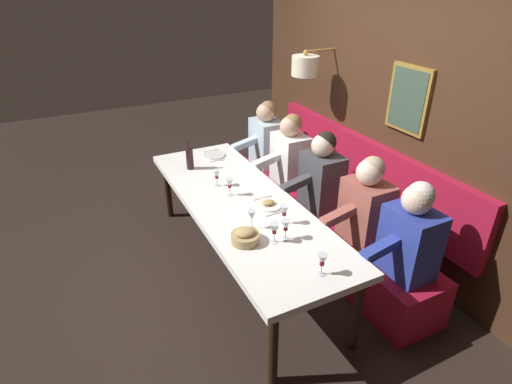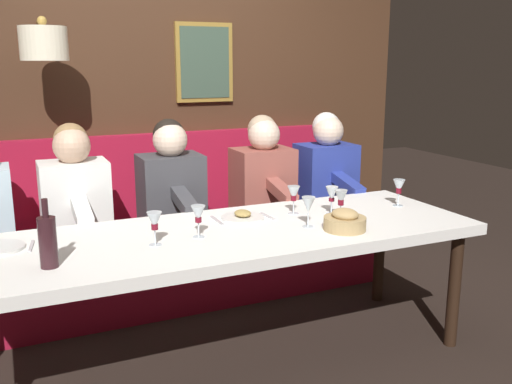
{
  "view_description": "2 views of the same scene",
  "coord_description": "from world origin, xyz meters",
  "px_view_note": "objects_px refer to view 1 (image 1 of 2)",
  "views": [
    {
      "loc": [
        -1.31,
        -2.91,
        2.55
      ],
      "look_at": [
        0.05,
        -0.2,
        0.92
      ],
      "focal_mm": 28.78,
      "sensor_mm": 36.0,
      "label": 1
    },
    {
      "loc": [
        -2.63,
        1.0,
        1.6
      ],
      "look_at": [
        0.05,
        -0.2,
        0.92
      ],
      "focal_mm": 39.87,
      "sensor_mm": 36.0,
      "label": 2
    }
  ],
  "objects_px": {
    "diner_nearest": "(411,234)",
    "diner_near": "(366,203)",
    "wine_glass_0": "(217,175)",
    "diner_middle": "(322,173)",
    "diner_farthest": "(266,136)",
    "wine_glass_2": "(230,184)",
    "bread_bowl": "(245,237)",
    "wine_glass_4": "(322,261)",
    "wine_glass_6": "(274,229)",
    "wine_glass_1": "(252,216)",
    "dining_table": "(241,207)",
    "wine_bottle": "(190,158)",
    "wine_glass_3": "(284,211)",
    "wine_glass_5": "(286,226)",
    "diner_far": "(290,152)"
  },
  "relations": [
    {
      "from": "wine_glass_3",
      "to": "wine_glass_4",
      "type": "relative_size",
      "value": 1.0
    },
    {
      "from": "diner_nearest",
      "to": "wine_glass_2",
      "type": "height_order",
      "value": "diner_nearest"
    },
    {
      "from": "diner_middle",
      "to": "wine_glass_0",
      "type": "relative_size",
      "value": 4.82
    },
    {
      "from": "diner_farthest",
      "to": "wine_glass_2",
      "type": "height_order",
      "value": "diner_farthest"
    },
    {
      "from": "wine_glass_5",
      "to": "bread_bowl",
      "type": "height_order",
      "value": "wine_glass_5"
    },
    {
      "from": "diner_near",
      "to": "wine_glass_1",
      "type": "height_order",
      "value": "diner_near"
    },
    {
      "from": "diner_near",
      "to": "diner_middle",
      "type": "xyz_separation_m",
      "value": [
        0.0,
        0.66,
        0.0
      ]
    },
    {
      "from": "dining_table",
      "to": "wine_glass_4",
      "type": "distance_m",
      "value": 1.17
    },
    {
      "from": "diner_nearest",
      "to": "diner_near",
      "type": "relative_size",
      "value": 1.0
    },
    {
      "from": "wine_glass_2",
      "to": "bread_bowl",
      "type": "relative_size",
      "value": 0.75
    },
    {
      "from": "diner_farthest",
      "to": "wine_glass_6",
      "type": "relative_size",
      "value": 4.82
    },
    {
      "from": "diner_nearest",
      "to": "wine_glass_3",
      "type": "distance_m",
      "value": 0.97
    },
    {
      "from": "wine_glass_0",
      "to": "wine_glass_5",
      "type": "relative_size",
      "value": 1.0
    },
    {
      "from": "wine_bottle",
      "to": "wine_glass_0",
      "type": "bearing_deg",
      "value": -77.93
    },
    {
      "from": "diner_far",
      "to": "diner_farthest",
      "type": "distance_m",
      "value": 0.55
    },
    {
      "from": "bread_bowl",
      "to": "wine_glass_0",
      "type": "bearing_deg",
      "value": 80.73
    },
    {
      "from": "wine_glass_6",
      "to": "wine_glass_2",
      "type": "bearing_deg",
      "value": 90.31
    },
    {
      "from": "diner_near",
      "to": "wine_glass_5",
      "type": "xyz_separation_m",
      "value": [
        -0.82,
        -0.05,
        0.04
      ]
    },
    {
      "from": "wine_glass_6",
      "to": "wine_bottle",
      "type": "relative_size",
      "value": 0.55
    },
    {
      "from": "wine_bottle",
      "to": "wine_glass_5",
      "type": "bearing_deg",
      "value": -81.19
    },
    {
      "from": "diner_nearest",
      "to": "wine_glass_0",
      "type": "distance_m",
      "value": 1.8
    },
    {
      "from": "dining_table",
      "to": "diner_farthest",
      "type": "distance_m",
      "value": 1.48
    },
    {
      "from": "diner_middle",
      "to": "diner_far",
      "type": "height_order",
      "value": "same"
    },
    {
      "from": "bread_bowl",
      "to": "diner_far",
      "type": "bearing_deg",
      "value": 47.38
    },
    {
      "from": "wine_bottle",
      "to": "bread_bowl",
      "type": "height_order",
      "value": "wine_bottle"
    },
    {
      "from": "diner_middle",
      "to": "wine_glass_4",
      "type": "bearing_deg",
      "value": -124.67
    },
    {
      "from": "diner_near",
      "to": "bread_bowl",
      "type": "bearing_deg",
      "value": 177.42
    },
    {
      "from": "dining_table",
      "to": "wine_glass_1",
      "type": "xyz_separation_m",
      "value": [
        -0.1,
        -0.44,
        0.18
      ]
    },
    {
      "from": "wine_glass_1",
      "to": "wine_glass_6",
      "type": "height_order",
      "value": "same"
    },
    {
      "from": "wine_glass_1",
      "to": "wine_glass_4",
      "type": "xyz_separation_m",
      "value": [
        0.17,
        -0.72,
        -0.0
      ]
    },
    {
      "from": "diner_near",
      "to": "diner_farthest",
      "type": "relative_size",
      "value": 1.0
    },
    {
      "from": "wine_glass_1",
      "to": "dining_table",
      "type": "bearing_deg",
      "value": 76.57
    },
    {
      "from": "dining_table",
      "to": "diner_near",
      "type": "bearing_deg",
      "value": -35.69
    },
    {
      "from": "wine_glass_3",
      "to": "bread_bowl",
      "type": "relative_size",
      "value": 0.75
    },
    {
      "from": "diner_far",
      "to": "wine_glass_0",
      "type": "bearing_deg",
      "value": -165.44
    },
    {
      "from": "wine_glass_2",
      "to": "wine_glass_4",
      "type": "bearing_deg",
      "value": -85.39
    },
    {
      "from": "diner_far",
      "to": "wine_glass_2",
      "type": "height_order",
      "value": "diner_far"
    },
    {
      "from": "wine_glass_4",
      "to": "wine_glass_6",
      "type": "xyz_separation_m",
      "value": [
        -0.1,
        0.47,
        0.0
      ]
    },
    {
      "from": "diner_middle",
      "to": "diner_farthest",
      "type": "distance_m",
      "value": 1.15
    },
    {
      "from": "wine_glass_4",
      "to": "wine_glass_0",
      "type": "bearing_deg",
      "value": 95.18
    },
    {
      "from": "diner_far",
      "to": "wine_glass_6",
      "type": "bearing_deg",
      "value": -125.06
    },
    {
      "from": "wine_glass_2",
      "to": "wine_glass_3",
      "type": "height_order",
      "value": "same"
    },
    {
      "from": "diner_middle",
      "to": "wine_glass_1",
      "type": "bearing_deg",
      "value": -154.89
    },
    {
      "from": "wine_glass_4",
      "to": "wine_bottle",
      "type": "bearing_deg",
      "value": 96.85
    },
    {
      "from": "diner_middle",
      "to": "diner_far",
      "type": "bearing_deg",
      "value": 90.0
    },
    {
      "from": "wine_glass_5",
      "to": "wine_bottle",
      "type": "height_order",
      "value": "wine_bottle"
    },
    {
      "from": "diner_near",
      "to": "diner_middle",
      "type": "bearing_deg",
      "value": 90.0
    },
    {
      "from": "diner_farthest",
      "to": "wine_glass_6",
      "type": "bearing_deg",
      "value": -116.29
    },
    {
      "from": "diner_middle",
      "to": "wine_glass_2",
      "type": "bearing_deg",
      "value": 172.31
    },
    {
      "from": "wine_glass_1",
      "to": "diner_middle",
      "type": "bearing_deg",
      "value": 25.11
    }
  ]
}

